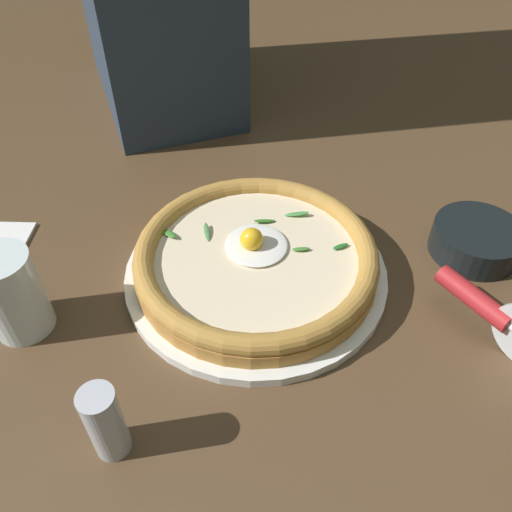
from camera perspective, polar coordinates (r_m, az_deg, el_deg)
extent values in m
cube|color=brown|center=(0.66, 1.05, -0.03)|extent=(2.40, 2.40, 0.03)
cylinder|color=white|center=(0.61, 0.00, -1.74)|extent=(0.31, 0.31, 0.01)
cylinder|color=#BC7F37|center=(0.60, 0.00, -0.75)|extent=(0.28, 0.28, 0.02)
torus|color=#B6823A|center=(0.59, 0.00, 0.28)|extent=(0.28, 0.28, 0.02)
cylinder|color=beige|center=(0.60, 0.00, 0.00)|extent=(0.24, 0.24, 0.00)
ellipsoid|color=white|center=(0.60, 0.04, 1.25)|extent=(0.08, 0.07, 0.01)
sphere|color=yellow|center=(0.59, -0.50, 1.88)|extent=(0.03, 0.03, 0.03)
ellipsoid|color=#246D2A|center=(0.61, 9.38, 1.07)|extent=(0.01, 0.02, 0.00)
ellipsoid|color=#327A26|center=(0.64, 0.61, 3.88)|extent=(0.01, 0.03, 0.01)
ellipsoid|color=#428D43|center=(0.65, 4.55, 4.68)|extent=(0.02, 0.03, 0.01)
ellipsoid|color=#468533|center=(0.60, 5.01, 0.78)|extent=(0.01, 0.02, 0.00)
ellipsoid|color=#4B8345|center=(0.62, -5.46, 2.61)|extent=(0.03, 0.01, 0.01)
ellipsoid|color=#387D2C|center=(0.63, -9.74, 2.54)|extent=(0.03, 0.02, 0.01)
cylinder|color=black|center=(0.69, 23.24, 1.65)|extent=(0.11, 0.11, 0.04)
cylinder|color=#AF2125|center=(0.59, 23.00, -4.27)|extent=(0.09, 0.06, 0.02)
cylinder|color=silver|center=(0.59, -25.47, -3.82)|extent=(0.06, 0.06, 0.10)
cylinder|color=#E2CF7E|center=(0.60, -24.76, -5.41)|extent=(0.06, 0.06, 0.05)
cylinder|color=silver|center=(0.48, -16.40, -17.32)|extent=(0.03, 0.03, 0.08)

